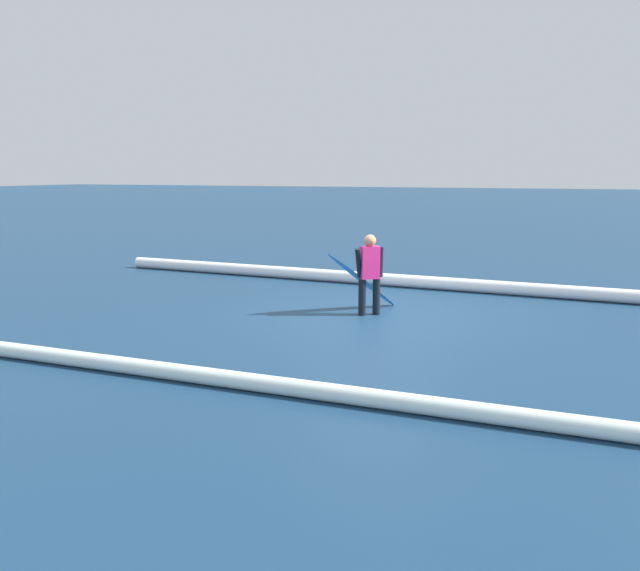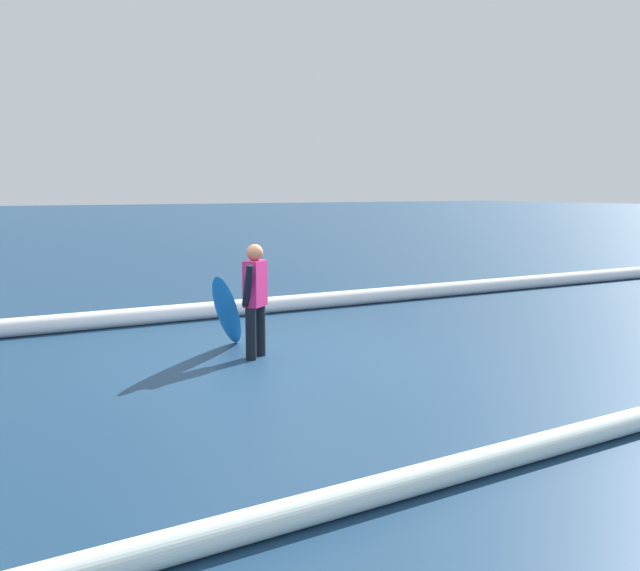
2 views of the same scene
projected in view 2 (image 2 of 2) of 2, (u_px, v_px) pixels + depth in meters
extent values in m
plane|color=navy|center=(265.00, 357.00, 9.82)|extent=(194.76, 194.76, 0.00)
cylinder|color=black|center=(251.00, 334.00, 9.60)|extent=(0.14, 0.14, 0.69)
cylinder|color=black|center=(260.00, 330.00, 9.85)|extent=(0.14, 0.14, 0.69)
cube|color=#D82672|center=(255.00, 284.00, 9.64)|extent=(0.39, 0.36, 0.60)
sphere|color=tan|center=(255.00, 253.00, 9.59)|extent=(0.22, 0.22, 0.22)
cylinder|color=black|center=(248.00, 286.00, 9.44)|extent=(0.09, 0.24, 0.56)
cylinder|color=black|center=(262.00, 282.00, 9.84)|extent=(0.09, 0.12, 0.56)
ellipsoid|color=#268CE5|center=(227.00, 313.00, 9.84)|extent=(1.14, 1.54, 1.18)
ellipsoid|color=red|center=(227.00, 312.00, 9.84)|extent=(0.80, 1.17, 0.95)
cylinder|color=white|center=(294.00, 303.00, 13.52)|extent=(20.29, 0.74, 0.29)
cylinder|color=white|center=(543.00, 446.00, 6.10)|extent=(16.95, 0.50, 0.22)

